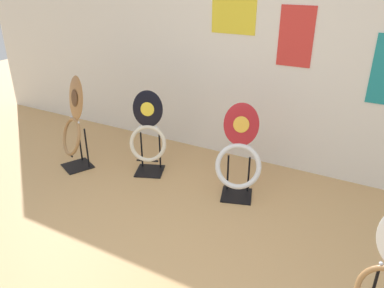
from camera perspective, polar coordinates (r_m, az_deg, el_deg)
The scene contains 4 objects.
wall_back at distance 3.86m, azimuth 11.61°, elevation 15.11°, with size 8.00×0.07×2.60m.
toilet_seat_display_crimson_swirl at distance 3.40m, azimuth 7.14°, elevation -2.18°, with size 0.47×0.41×0.87m.
toilet_seat_display_jazz_black at distance 3.81m, azimuth -6.72°, elevation 1.33°, with size 0.41×0.37×0.87m.
toilet_seat_display_woodgrain at distance 4.05m, azimuth -17.56°, elevation 2.92°, with size 0.45×0.38×0.98m.
Camera 1 is at (1.14, -1.26, 1.93)m, focal length 35.00 mm.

